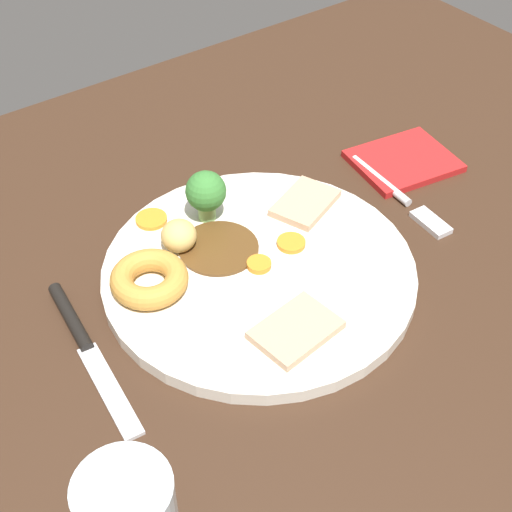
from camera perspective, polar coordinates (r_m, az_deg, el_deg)
dining_table at (r=71.39cm, az=0.23°, el=-2.67°), size 120.00×84.00×3.60cm
dinner_plate at (r=69.90cm, az=0.00°, el=-1.02°), size 29.74×29.74×1.40cm
gravy_pool at (r=70.90cm, az=-2.92°, el=0.63°), size 7.80×7.80×0.30cm
meat_slice_main at (r=63.21cm, az=3.12°, el=-5.77°), size 7.81×5.99×0.80cm
meat_slice_under at (r=75.84cm, az=3.84°, el=4.14°), size 8.23×6.99×0.80cm
yorkshire_pudding at (r=67.12cm, az=-8.31°, el=-1.77°), size 7.18×7.18×2.16cm
roast_potato_left at (r=70.42cm, az=-6.03°, el=1.59°), size 4.93×4.93×3.11cm
carrot_coin_front at (r=74.71cm, az=-8.15°, el=2.85°), size 3.19×3.19×0.43cm
carrot_coin_back at (r=68.75cm, az=0.24°, el=-0.81°), size 2.34×2.34×0.56cm
carrot_coin_side at (r=71.29cm, az=2.75°, el=1.02°), size 2.81×2.81×0.49cm
broccoli_floret at (r=72.82cm, az=-3.65°, el=5.06°), size 4.09×4.09×5.44cm
fork at (r=80.25cm, az=11.18°, el=4.54°), size 2.57×15.32×0.90cm
knife at (r=65.69cm, az=-13.24°, el=-6.56°), size 3.19×18.55×1.20cm
folded_napkin at (r=85.61cm, az=11.39°, el=7.25°), size 12.28×10.62×0.80cm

